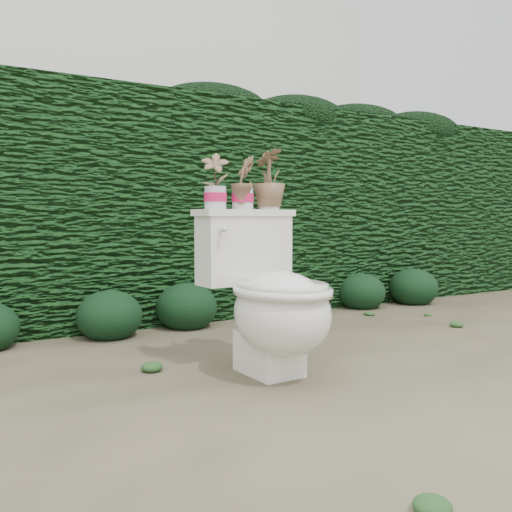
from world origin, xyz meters
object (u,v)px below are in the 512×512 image
toilet (272,299)px  potted_plant_right (269,181)px  potted_plant_center (243,184)px  potted_plant_left (215,182)px

toilet → potted_plant_right: potted_plant_right is taller
toilet → potted_plant_center: 0.60m
potted_plant_left → potted_plant_right: (0.31, 0.01, 0.02)m
toilet → potted_plant_right: 0.64m
potted_plant_left → potted_plant_right: 0.32m
toilet → potted_plant_left: (-0.17, 0.23, 0.55)m
potted_plant_left → potted_plant_center: bearing=33.1°
potted_plant_center → potted_plant_right: potted_plant_right is taller
toilet → potted_plant_center: size_ratio=3.07×
toilet → potted_plant_right: size_ratio=2.63×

